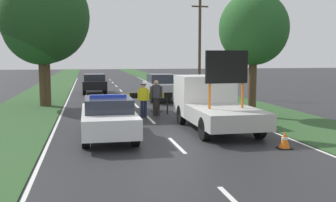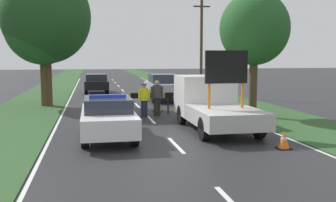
% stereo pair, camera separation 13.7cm
% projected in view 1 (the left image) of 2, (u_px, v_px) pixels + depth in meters
% --- Properties ---
extents(ground_plane, '(160.00, 160.00, 0.00)m').
position_uv_depth(ground_plane, '(171.00, 140.00, 13.44)').
color(ground_plane, '#28282B').
extents(lane_markings, '(8.21, 59.27, 0.01)m').
position_uv_depth(lane_markings, '(133.00, 102.00, 24.44)').
color(lane_markings, silver).
rests_on(lane_markings, ground).
extents(grass_verge_left, '(3.71, 120.00, 0.03)m').
position_uv_depth(grass_verge_left, '(47.00, 92.00, 31.70)').
color(grass_verge_left, '#2D5128').
rests_on(grass_verge_left, ground).
extents(grass_verge_right, '(3.71, 120.00, 0.03)m').
position_uv_depth(grass_verge_right, '(190.00, 89.00, 34.11)').
color(grass_verge_right, '#2D5128').
rests_on(grass_verge_right, ground).
extents(police_car, '(1.80, 4.73, 1.53)m').
position_uv_depth(police_car, '(108.00, 117.00, 13.66)').
color(police_car, white).
rests_on(police_car, ground).
extents(work_truck, '(2.23, 5.34, 3.04)m').
position_uv_depth(work_truck, '(212.00, 102.00, 15.60)').
color(work_truck, white).
rests_on(work_truck, ground).
extents(road_barrier, '(2.54, 0.08, 1.07)m').
position_uv_depth(road_barrier, '(147.00, 97.00, 19.15)').
color(road_barrier, black).
rests_on(road_barrier, ground).
extents(police_officer, '(0.57, 0.36, 1.58)m').
position_uv_depth(police_officer, '(144.00, 97.00, 18.41)').
color(police_officer, '#191E38').
rests_on(police_officer, ground).
extents(pedestrian_civilian, '(0.61, 0.39, 1.71)m').
position_uv_depth(pedestrian_civilian, '(156.00, 95.00, 18.86)').
color(pedestrian_civilian, '#232326').
rests_on(pedestrian_civilian, ground).
extents(traffic_cone_near_police, '(0.35, 0.35, 0.48)m').
position_uv_depth(traffic_cone_near_police, '(99.00, 116.00, 17.17)').
color(traffic_cone_near_police, black).
rests_on(traffic_cone_near_police, ground).
extents(traffic_cone_centre_front, '(0.49, 0.49, 0.68)m').
position_uv_depth(traffic_cone_centre_front, '(156.00, 105.00, 20.23)').
color(traffic_cone_centre_front, black).
rests_on(traffic_cone_centre_front, ground).
extents(traffic_cone_near_truck, '(0.40, 0.40, 0.56)m').
position_uv_depth(traffic_cone_near_truck, '(285.00, 140.00, 12.07)').
color(traffic_cone_near_truck, black).
rests_on(traffic_cone_near_truck, ground).
extents(queued_car_sedan_silver, '(1.85, 4.51, 1.72)m').
position_uv_depth(queued_car_sedan_silver, '(161.00, 87.00, 25.55)').
color(queued_car_sedan_silver, '#B2B2B7').
rests_on(queued_car_sedan_silver, ground).
extents(queued_car_sedan_black, '(1.79, 4.16, 1.50)m').
position_uv_depth(queued_car_sedan_black, '(94.00, 83.00, 30.56)').
color(queued_car_sedan_black, black).
rests_on(queued_car_sedan_black, ground).
extents(roadside_tree_near_left, '(4.99, 4.99, 7.69)m').
position_uv_depth(roadside_tree_near_left, '(45.00, 17.00, 22.03)').
color(roadside_tree_near_left, '#4C3823').
rests_on(roadside_tree_near_left, ground).
extents(roadside_tree_near_right, '(3.22, 3.22, 5.82)m').
position_uv_depth(roadside_tree_near_right, '(254.00, 29.00, 18.14)').
color(roadside_tree_near_right, '#4C3823').
rests_on(roadside_tree_near_right, ground).
extents(roadside_tree_mid_left, '(4.25, 4.25, 6.84)m').
position_uv_depth(roadside_tree_mid_left, '(41.00, 25.00, 21.95)').
color(roadside_tree_mid_left, '#4C3823').
rests_on(roadside_tree_mid_left, ground).
extents(utility_pole, '(1.20, 0.20, 7.07)m').
position_uv_depth(utility_pole, '(200.00, 45.00, 27.96)').
color(utility_pole, '#473828').
rests_on(utility_pole, ground).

